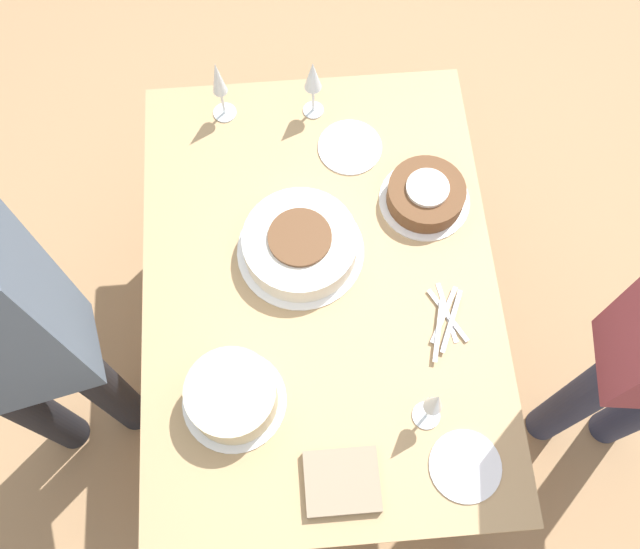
{
  "coord_description": "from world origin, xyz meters",
  "views": [
    {
      "loc": [
        -0.71,
        0.06,
        2.51
      ],
      "look_at": [
        0.0,
        0.0,
        0.78
      ],
      "focal_mm": 40.0,
      "sensor_mm": 36.0,
      "label": 1
    }
  ],
  "objects_px": {
    "cake_center_white": "(300,245)",
    "wine_glass_far": "(219,82)",
    "wine_glass_near": "(313,78)",
    "cake_front_chocolate": "(426,195)",
    "cake_back_decorated": "(232,396)",
    "wine_glass_extra": "(434,403)"
  },
  "relations": [
    {
      "from": "cake_back_decorated",
      "to": "wine_glass_far",
      "type": "distance_m",
      "value": 0.87
    },
    {
      "from": "wine_glass_near",
      "to": "wine_glass_far",
      "type": "height_order",
      "value": "wine_glass_far"
    },
    {
      "from": "cake_center_white",
      "to": "wine_glass_far",
      "type": "height_order",
      "value": "wine_glass_far"
    },
    {
      "from": "cake_center_white",
      "to": "wine_glass_near",
      "type": "xyz_separation_m",
      "value": [
        0.46,
        -0.07,
        0.11
      ]
    },
    {
      "from": "wine_glass_near",
      "to": "wine_glass_far",
      "type": "xyz_separation_m",
      "value": [
        0.01,
        0.26,
        -0.0
      ]
    },
    {
      "from": "wine_glass_extra",
      "to": "wine_glass_far",
      "type": "bearing_deg",
      "value": 26.62
    },
    {
      "from": "cake_center_white",
      "to": "wine_glass_extra",
      "type": "xyz_separation_m",
      "value": [
        -0.47,
        -0.28,
        0.1
      ]
    },
    {
      "from": "wine_glass_far",
      "to": "wine_glass_extra",
      "type": "relative_size",
      "value": 1.06
    },
    {
      "from": "cake_front_chocolate",
      "to": "cake_back_decorated",
      "type": "bearing_deg",
      "value": 133.63
    },
    {
      "from": "cake_center_white",
      "to": "cake_front_chocolate",
      "type": "distance_m",
      "value": 0.38
    },
    {
      "from": "cake_front_chocolate",
      "to": "wine_glass_far",
      "type": "xyz_separation_m",
      "value": [
        0.34,
        0.55,
        0.11
      ]
    },
    {
      "from": "wine_glass_far",
      "to": "wine_glass_near",
      "type": "bearing_deg",
      "value": -92.68
    },
    {
      "from": "wine_glass_near",
      "to": "wine_glass_far",
      "type": "bearing_deg",
      "value": 87.32
    },
    {
      "from": "wine_glass_far",
      "to": "cake_front_chocolate",
      "type": "bearing_deg",
      "value": -121.76
    },
    {
      "from": "cake_front_chocolate",
      "to": "cake_back_decorated",
      "type": "distance_m",
      "value": 0.76
    },
    {
      "from": "cake_front_chocolate",
      "to": "cake_back_decorated",
      "type": "height_order",
      "value": "cake_back_decorated"
    },
    {
      "from": "cake_center_white",
      "to": "wine_glass_far",
      "type": "bearing_deg",
      "value": 22.35
    },
    {
      "from": "cake_back_decorated",
      "to": "wine_glass_near",
      "type": "bearing_deg",
      "value": -17.19
    },
    {
      "from": "cake_front_chocolate",
      "to": "cake_back_decorated",
      "type": "relative_size",
      "value": 0.97
    },
    {
      "from": "cake_back_decorated",
      "to": "wine_glass_near",
      "type": "relative_size",
      "value": 1.22
    },
    {
      "from": "cake_front_chocolate",
      "to": "wine_glass_near",
      "type": "distance_m",
      "value": 0.45
    },
    {
      "from": "cake_back_decorated",
      "to": "wine_glass_extra",
      "type": "height_order",
      "value": "wine_glass_extra"
    }
  ]
}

